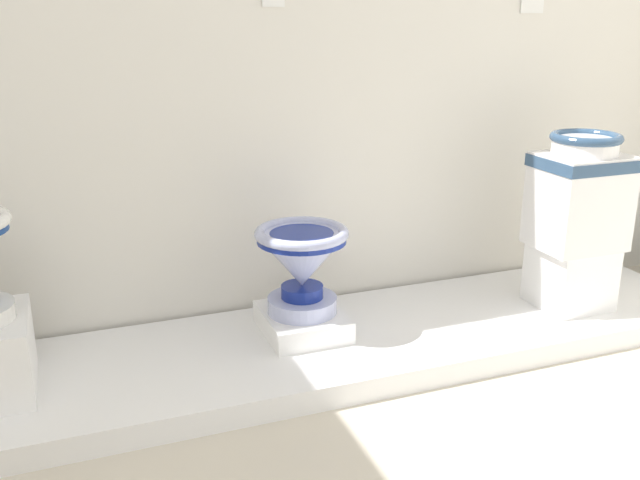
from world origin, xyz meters
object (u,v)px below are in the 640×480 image
object	(u,v)px
antique_toilet_broad_patterned	(302,260)
antique_toilet_central_ornate	(580,189)
plinth_block_central_ornate	(570,276)
plinth_block_broad_patterned	(302,322)

from	to	relation	value
antique_toilet_broad_patterned	antique_toilet_central_ornate	bearing A→B (deg)	-7.19
antique_toilet_central_ornate	plinth_block_central_ornate	bearing A→B (deg)	0.00
antique_toilet_broad_patterned	plinth_block_central_ornate	size ratio (longest dim) A/B	1.26
plinth_block_broad_patterned	plinth_block_central_ornate	xyz separation A→B (m)	(1.18, -0.15, 0.09)
plinth_block_broad_patterned	antique_toilet_central_ornate	size ratio (longest dim) A/B	0.74
antique_toilet_broad_patterned	plinth_block_central_ornate	bearing A→B (deg)	-7.19
plinth_block_broad_patterned	antique_toilet_central_ornate	xyz separation A→B (m)	(1.18, -0.15, 0.48)
plinth_block_central_ornate	antique_toilet_central_ornate	distance (m)	0.39
plinth_block_broad_patterned	plinth_block_central_ornate	bearing A→B (deg)	-7.19
plinth_block_broad_patterned	plinth_block_central_ornate	world-z (taller)	plinth_block_central_ornate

